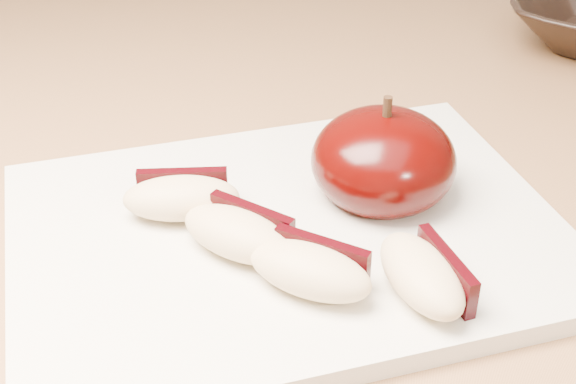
{
  "coord_description": "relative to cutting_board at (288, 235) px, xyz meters",
  "views": [
    {
      "loc": [
        0.07,
        -0.02,
        1.2
      ],
      "look_at": [
        0.04,
        0.37,
        0.94
      ],
      "focal_mm": 50.0,
      "sensor_mm": 36.0,
      "label": 1
    }
  ],
  "objects": [
    {
      "name": "apple_half",
      "position": [
        0.06,
        0.04,
        0.03
      ],
      "size": [
        0.11,
        0.11,
        0.08
      ],
      "rotation": [
        0.0,
        0.0,
        0.17
      ],
      "color": "black",
      "rests_on": "cutting_board"
    },
    {
      "name": "apple_wedge_b",
      "position": [
        -0.03,
        -0.03,
        0.02
      ],
      "size": [
        0.08,
        0.06,
        0.03
      ],
      "rotation": [
        0.0,
        0.0,
        -0.48
      ],
      "color": "#DCBD8C",
      "rests_on": "cutting_board"
    },
    {
      "name": "apple_wedge_a",
      "position": [
        -0.07,
        0.01,
        0.02
      ],
      "size": [
        0.08,
        0.04,
        0.03
      ],
      "rotation": [
        0.0,
        0.0,
        0.15
      ],
      "color": "#DCBD8C",
      "rests_on": "cutting_board"
    },
    {
      "name": "apple_wedge_d",
      "position": [
        0.08,
        -0.05,
        0.02
      ],
      "size": [
        0.06,
        0.08,
        0.03
      ],
      "rotation": [
        0.0,
        0.0,
        -1.13
      ],
      "color": "#DCBD8C",
      "rests_on": "cutting_board"
    },
    {
      "name": "apple_wedge_c",
      "position": [
        0.02,
        -0.06,
        0.02
      ],
      "size": [
        0.08,
        0.06,
        0.03
      ],
      "rotation": [
        0.0,
        0.0,
        -0.39
      ],
      "color": "#DCBD8C",
      "rests_on": "cutting_board"
    },
    {
      "name": "back_cabinet",
      "position": [
        -0.04,
        0.83,
        -0.44
      ],
      "size": [
        2.4,
        0.62,
        0.94
      ],
      "color": "silver",
      "rests_on": "ground"
    },
    {
      "name": "cutting_board",
      "position": [
        0.0,
        0.0,
        0.0
      ],
      "size": [
        0.4,
        0.35,
        0.01
      ],
      "primitive_type": "cube",
      "rotation": [
        0.0,
        0.0,
        0.38
      ],
      "color": "silver",
      "rests_on": "island_counter"
    }
  ]
}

